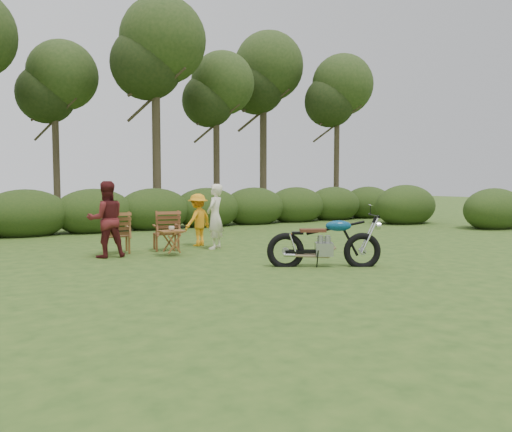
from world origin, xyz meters
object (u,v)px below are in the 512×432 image
lawn_chair_left (117,253)px  lawn_chair_right (166,250)px  motorcycle (324,266)px  side_table (172,243)px  adult_b (107,257)px  adult_a (215,249)px  child (198,246)px  cup (172,228)px

lawn_chair_left → lawn_chair_right: bearing=-177.1°
motorcycle → side_table: (-1.91, 2.83, 0.28)m
adult_b → adult_a: bearing=-177.9°
adult_b → child: size_ratio=1.24×
side_table → adult_a: bearing=20.1°
adult_a → child: adult_a is taller
adult_a → adult_b: size_ratio=0.96×
lawn_chair_right → lawn_chair_left: lawn_chair_left is taller
adult_a → child: bearing=-121.9°
lawn_chair_right → adult_b: bearing=28.1°
lawn_chair_right → child: 1.01m
motorcycle → adult_a: adult_a is taller
lawn_chair_right → child: child is taller
adult_b → side_table: bearing=160.8°
lawn_chair_left → adult_b: adult_b is taller
adult_a → child: size_ratio=1.19×
adult_a → lawn_chair_left: bearing=-54.2°
side_table → cup: 0.33m
side_table → child: (1.21, 1.20, -0.28)m
motorcycle → lawn_chair_right: size_ratio=2.20×
adult_b → child: (2.48, 0.69, 0.00)m
cup → lawn_chair_right: bearing=75.0°
lawn_chair_right → cup: size_ratio=7.40×
motorcycle → lawn_chair_left: bearing=157.7°
lawn_chair_left → child: size_ratio=0.71×
lawn_chair_left → side_table: side_table is taller
lawn_chair_left → cup: (0.89, -1.07, 0.60)m
lawn_chair_left → adult_b: bearing=65.0°
motorcycle → side_table: bearing=155.8°
side_table → cup: (-0.01, -0.03, 0.33)m
lawn_chair_right → adult_a: 1.16m
cup → child: 1.84m
cup → child: size_ratio=0.10×
side_table → adult_b: bearing=158.0°
lawn_chair_left → adult_b: 0.65m
lawn_chair_left → adult_b: size_ratio=0.57×
motorcycle → cup: cup is taller
adult_b → child: 2.57m
lawn_chair_left → cup: cup is taller
motorcycle → child: (-0.69, 4.04, 0.00)m
cup → side_table: bearing=69.9°
lawn_chair_right → lawn_chair_left: (-1.14, 0.13, 0.00)m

